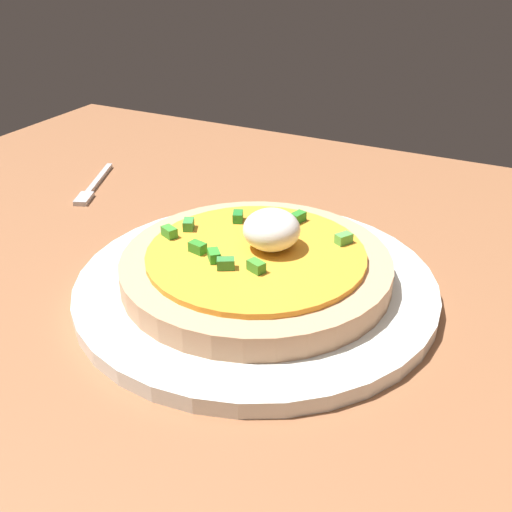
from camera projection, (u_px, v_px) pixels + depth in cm
name	position (u px, v px, depth cm)	size (l,w,h in cm)	color
dining_table	(250.00, 329.00, 46.03)	(98.96, 81.19, 3.36)	#925C3B
plate	(256.00, 285.00, 47.25)	(27.99, 27.99, 1.24)	white
pizza	(257.00, 264.00, 46.36)	(20.78, 20.78, 5.48)	tan
fork	(93.00, 187.00, 65.62)	(5.33, 10.71, 0.50)	#B7B7BC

